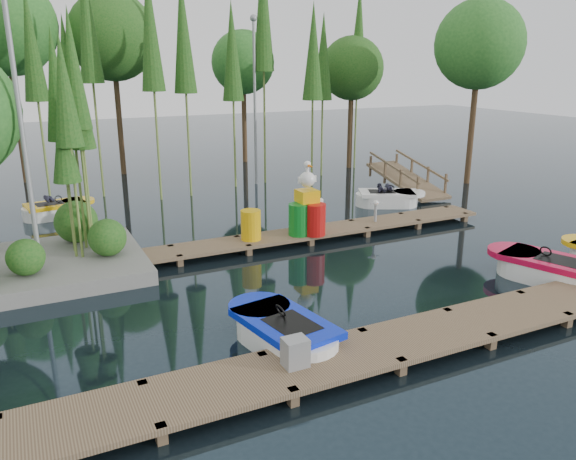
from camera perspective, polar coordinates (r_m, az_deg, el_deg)
name	(u,v)px	position (r m, az deg, el deg)	size (l,w,h in m)	color
ground_plane	(279,278)	(14.50, -0.91, -4.93)	(90.00, 90.00, 0.00)	#1A2932
near_dock	(381,347)	(10.87, 9.41, -11.62)	(18.00, 1.50, 0.50)	brown
far_dock	(274,238)	(16.96, -1.44, -0.85)	(15.00, 1.20, 0.50)	brown
tree_screen	(109,40)	(23.11, -17.74, 17.90)	(34.42, 18.53, 10.31)	#46311E
lamp_island	(19,111)	(14.75, -25.65, 10.89)	(0.30, 0.30, 7.25)	gray
lamp_rear	(255,88)	(25.18, -3.41, 14.24)	(0.30, 0.30, 7.25)	gray
ramp	(407,179)	(24.27, 11.97, 5.07)	(1.50, 3.94, 1.49)	brown
boat_blue	(284,334)	(11.11, -0.45, -10.49)	(1.73, 2.99, 0.95)	white
boat_red	(547,270)	(15.72, 24.84, -3.69)	(2.23, 3.21, 0.99)	white
boat_yellow_far	(57,210)	(21.72, -22.43, 1.91)	(2.66, 1.54, 1.25)	white
boat_white_far	(388,198)	(22.02, 10.09, 3.17)	(2.91, 2.24, 1.26)	white
utility_cabinet	(295,352)	(9.89, 0.74, -12.31)	(0.42, 0.35, 0.51)	gray
yellow_barrel	(251,225)	(16.53, -3.79, 0.51)	(0.59, 0.59, 0.89)	#ECAE0C
drum_cluster	(309,212)	(17.08, 2.11, 1.81)	(1.29, 1.18, 2.22)	#0C701D
seagull_post	(376,207)	(18.57, 8.91, 2.30)	(0.45, 0.24, 0.72)	gray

